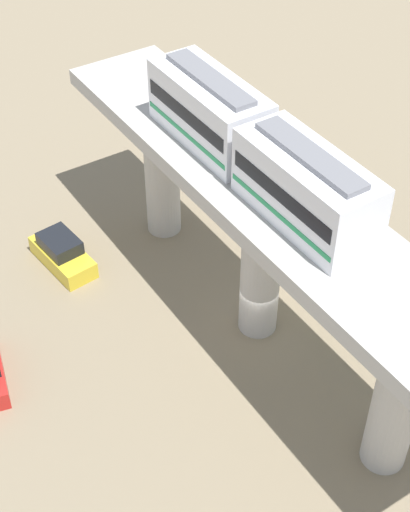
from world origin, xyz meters
The scene contains 5 objects.
ground_plane centered at (0.00, 0.00, 0.00)m, with size 120.00×120.00×0.00m, color #84755B.
viaduct centered at (0.00, 0.00, 6.37)m, with size 5.20×28.00×8.56m.
train centered at (0.00, 0.94, 10.09)m, with size 2.64×13.55×3.24m.
parked_car_yellow centered at (-6.18, 9.43, 0.74)m, with size 2.24×4.37×1.76m.
tree_mid_lot centered at (5.18, -2.20, 3.73)m, with size 2.56×2.56×5.06m.
Camera 1 is at (-16.57, -20.82, 28.30)m, focal length 54.16 mm.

